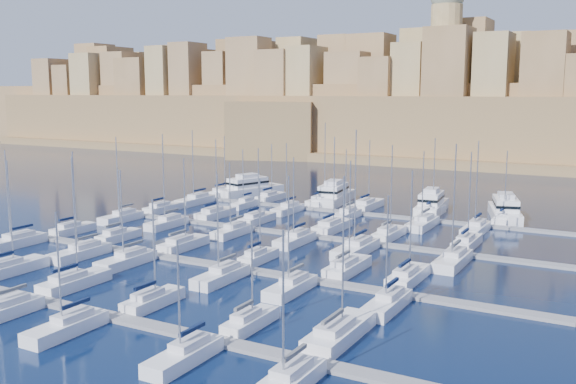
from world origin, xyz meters
The scene contains 55 objects.
ground centered at (0.00, 0.00, 0.00)m, with size 600.00×600.00×0.00m, color black.
pontoon_near centered at (0.00, -34.00, 0.20)m, with size 84.00×2.00×0.40m, color slate.
pontoon_mid_near centered at (0.00, -12.00, 0.20)m, with size 84.00×2.00×0.40m, color slate.
pontoon_mid_far centered at (0.00, 10.00, 0.20)m, with size 84.00×2.00×0.40m, color slate.
pontoon_far centered at (0.00, 32.00, 0.20)m, with size 84.00×2.00×0.40m, color slate.
sailboat_1 centered at (-24.33, -28.12, 0.76)m, with size 3.00×10.01×15.12m.
sailboat_2 centered at (-12.34, -28.33, 0.77)m, with size 2.87×9.57×16.17m.
sailboat_3 centered at (0.52, -28.98, 0.72)m, with size 2.48×8.25×12.29m.
sailboat_4 centered at (13.43, -29.26, 0.71)m, with size 2.30×7.67×11.23m.
sailboat_5 centered at (22.58, -27.78, 0.77)m, with size 3.21×10.69×16.06m.
sailboat_8 centered at (-10.86, -39.24, 0.74)m, with size 2.61×8.70×13.95m.
sailboat_9 centered at (-1.37, -39.34, 0.73)m, with size 2.67×8.91×12.60m.
sailboat_10 centered at (12.97, -39.18, 0.72)m, with size 2.58×8.59×11.46m.
sailboat_11 centered at (23.39, -39.44, 0.74)m, with size 2.74×9.12×13.53m.
sailboat_12 centered at (-35.84, -7.03, 0.73)m, with size 2.45×8.16×13.27m.
sailboat_13 centered at (-25.62, -7.05, 0.71)m, with size 2.43×8.11×11.65m.
sailboat_14 centered at (-13.03, -6.43, 0.75)m, with size 2.81×9.38×14.00m.
sailboat_15 centered at (0.83, -7.31, 0.72)m, with size 2.27×7.58×12.02m.
sailboat_16 centered at (13.84, -6.23, 0.76)m, with size 2.93×9.78×15.01m.
sailboat_17 centered at (22.15, -6.38, 0.75)m, with size 2.84×9.48×14.24m.
sailboat_18 centered at (-36.44, -17.96, 0.76)m, with size 3.05×10.17×15.21m.
sailboat_19 centered at (-22.57, -17.72, 0.76)m, with size 2.91×9.69×15.58m.
sailboat_20 centered at (-13.89, -17.64, 0.74)m, with size 2.86×9.53×13.53m.
sailboat_21 centered at (1.75, -17.55, 0.74)m, with size 2.80×9.34×13.90m.
sailboat_22 centered at (11.55, -17.35, 0.75)m, with size 2.68×8.92×14.33m.
sailboat_23 centered at (23.59, -17.41, 0.73)m, with size 2.71×9.04×13.06m.
sailboat_24 centered at (-35.44, 15.44, 0.76)m, with size 2.73×9.11×15.60m.
sailboat_25 centered at (-23.00, 15.72, 0.76)m, with size 2.90×9.68×14.98m.
sailboat_26 centered at (-13.51, 15.40, 0.74)m, with size 2.71×9.03×13.79m.
sailboat_27 centered at (1.17, 15.99, 0.77)m, with size 3.07×10.23×16.26m.
sailboat_28 centered at (11.60, 15.47, 0.76)m, with size 2.75×9.16×15.37m.
sailboat_29 centered at (24.09, 15.49, 0.75)m, with size 2.76×9.21×14.83m.
sailboat_30 centered at (-35.94, 4.50, 0.76)m, with size 2.77×9.23×15.78m.
sailboat_31 centered at (-25.33, 4.59, 0.75)m, with size 2.72×9.06×15.15m.
sailboat_32 centered at (-11.58, 4.63, 0.73)m, with size 2.69×8.97×12.52m.
sailboat_33 centered at (0.33, 4.41, 0.75)m, with size 2.82×9.41×13.91m.
sailboat_34 centered at (10.92, 3.59, 0.80)m, with size 3.32×11.07×18.47m.
sailboat_35 centered at (25.03, 3.97, 0.78)m, with size 3.09×10.30×16.99m.
sailboat_36 centered at (-36.29, 37.61, 0.75)m, with size 2.83×9.45×13.86m.
sailboat_37 centered at (-23.74, 37.40, 0.73)m, with size 2.71×9.03×12.62m.
sailboat_38 centered at (-11.40, 38.29, 0.79)m, with size 3.25×10.83×17.38m.
sailboat_39 centered at (-1.45, 38.26, 0.76)m, with size 3.23×10.78×14.19m.
sailboat_40 centered at (12.03, 37.70, 0.76)m, with size 2.89×9.64×15.09m.
sailboat_41 centered at (25.36, 37.21, 0.73)m, with size 2.59×8.64×13.31m.
sailboat_42 centered at (-35.35, 25.94, 0.77)m, with size 3.11×10.37×15.88m.
sailboat_43 centered at (-23.96, 27.37, 0.72)m, with size 2.24×7.45×12.28m.
sailboat_44 centered at (-13.36, 26.57, 0.74)m, with size 2.73×9.09×13.96m.
sailboat_45 centered at (-0.90, 26.72, 0.74)m, with size 2.63×8.77×13.33m.
sailboat_46 centered at (13.94, 25.95, 0.75)m, with size 3.11×10.35×13.75m.
sailboat_47 centered at (22.97, 26.13, 0.77)m, with size 3.00×9.99×15.85m.
motor_yacht_a centered at (-31.69, 41.32, 1.73)m, with size 9.90×16.94×5.25m.
motor_yacht_b centered at (-10.34, 41.32, 1.73)m, with size 7.17×16.80×5.25m.
motor_yacht_c centered at (11.11, 40.45, 1.73)m, with size 5.91×14.86×5.25m.
motor_yacht_d centered at (24.87, 41.13, 1.73)m, with size 9.08×16.55×5.25m.
fortified_city centered at (-0.19, 155.26, 14.74)m, with size 460.00×108.95×59.52m.
Camera 1 is at (46.71, -81.07, 23.52)m, focal length 40.00 mm.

